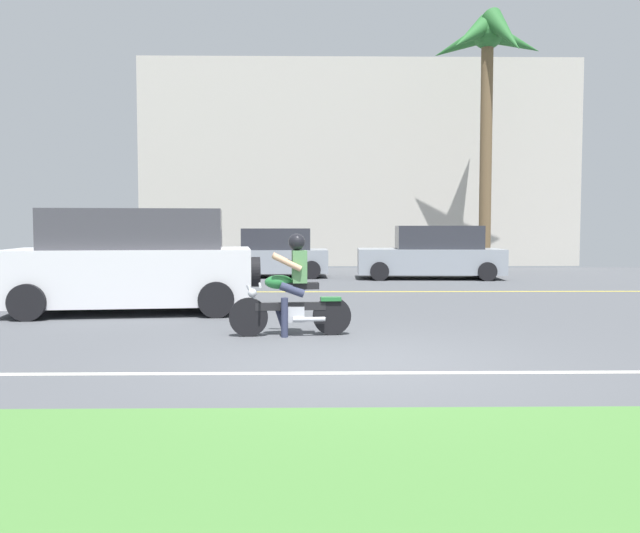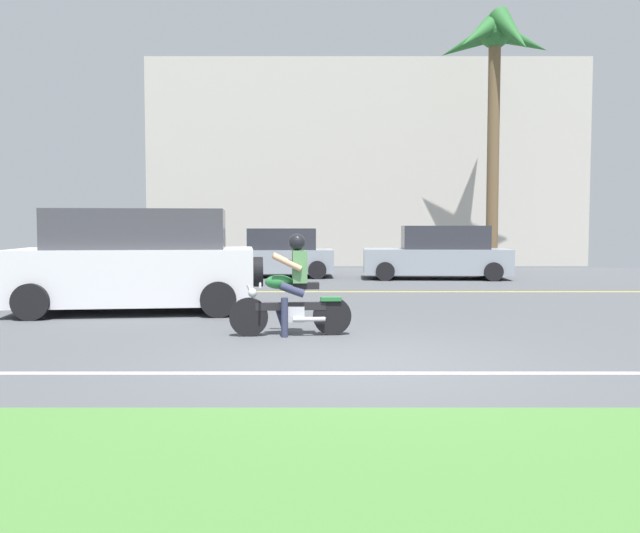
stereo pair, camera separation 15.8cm
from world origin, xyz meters
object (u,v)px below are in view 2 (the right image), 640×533
suv_nearby (136,262)px  motorcyclist_distant (160,267)px  motorcyclist (291,293)px  parked_car_1 (277,254)px  parked_car_2 (438,254)px  parked_car_0 (111,256)px  palm_tree_0 (494,58)px

suv_nearby → motorcyclist_distant: bearing=97.6°
motorcyclist → suv_nearby: suv_nearby is taller
motorcyclist → parked_car_1: (-0.93, 11.43, 0.08)m
parked_car_1 → parked_car_2: (4.99, -0.77, 0.04)m
suv_nearby → parked_car_0: (-3.22, 8.78, -0.27)m
palm_tree_0 → motorcyclist_distant: (-10.14, -6.84, -6.93)m
parked_car_0 → motorcyclist_distant: 5.23m
motorcyclist → palm_tree_0: palm_tree_0 is taller
parked_car_0 → parked_car_2: size_ratio=1.00×
motorcyclist → palm_tree_0: bearing=64.9°
parked_car_0 → parked_car_2: parked_car_2 is taller
parked_car_0 → parked_car_2: 10.37m
palm_tree_0 → parked_car_1: bearing=-161.6°
parked_car_1 → motorcyclist_distant: (-2.69, -4.35, -0.15)m
suv_nearby → parked_car_1: size_ratio=1.28×
parked_car_0 → parked_car_1: (5.34, -0.16, 0.05)m
motorcyclist → parked_car_0: (-6.27, 11.58, 0.04)m
motorcyclist → parked_car_0: 13.17m
parked_car_0 → suv_nearby: bearing=-69.9°
motorcyclist → parked_car_1: bearing=94.7°
suv_nearby → parked_car_2: bearing=47.9°
suv_nearby → parked_car_1: suv_nearby is taller
motorcyclist_distant → suv_nearby: bearing=-82.4°
parked_car_0 → parked_car_2: (10.33, -0.92, 0.09)m
motorcyclist → parked_car_0: motorcyclist is taller
parked_car_1 → suv_nearby: bearing=-103.8°
palm_tree_0 → motorcyclist_distant: size_ratio=6.75×
parked_car_2 → palm_tree_0: palm_tree_0 is taller
parked_car_0 → palm_tree_0: 14.69m
parked_car_0 → motorcyclist: bearing=-61.6°
motorcyclist → parked_car_1: 11.47m
suv_nearby → motorcyclist_distant: size_ratio=3.51×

